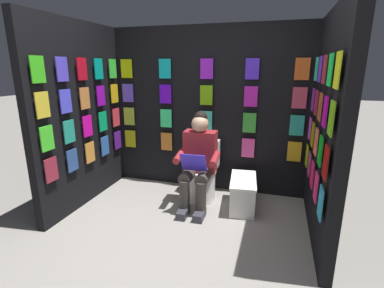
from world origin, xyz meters
TOP-DOWN VIEW (x-y plane):
  - ground_plane at (0.00, 0.00)m, footprint 30.00×30.00m
  - display_wall_back at (0.00, -1.72)m, footprint 2.81×0.14m
  - display_wall_left at (-1.40, -0.83)m, footprint 0.14×1.67m
  - display_wall_right at (1.40, -0.83)m, footprint 0.14×1.67m
  - toilet at (-0.04, -1.31)m, footprint 0.41×0.56m
  - person_reading at (-0.04, -1.08)m, footprint 0.53×0.69m
  - comic_longbox_near at (-0.60, -1.18)m, footprint 0.37×0.67m

SIDE VIEW (x-z plane):
  - ground_plane at x=0.00m, z-range 0.00..0.00m
  - comic_longbox_near at x=-0.60m, z-range 0.00..0.38m
  - toilet at x=-0.04m, z-range -0.06..0.71m
  - person_reading at x=-0.04m, z-range 0.00..1.20m
  - display_wall_back at x=0.00m, z-range 0.00..2.25m
  - display_wall_left at x=-1.40m, z-range 0.00..2.25m
  - display_wall_right at x=1.40m, z-range 0.00..2.25m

